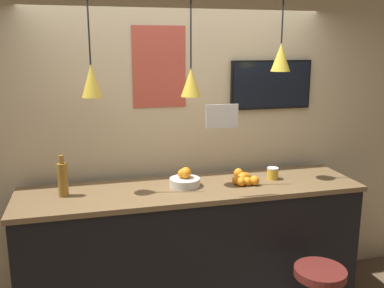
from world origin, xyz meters
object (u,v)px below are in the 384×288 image
juice_bottle (63,179)px  spread_jar (273,173)px  fruit_bowl (185,179)px  mounted_tv (271,85)px

juice_bottle → spread_jar: 1.69m
fruit_bowl → mounted_tv: size_ratio=0.32×
juice_bottle → spread_jar: bearing=0.0°
fruit_bowl → spread_jar: fruit_bowl is taller
fruit_bowl → mounted_tv: (0.88, 0.36, 0.69)m
juice_bottle → mounted_tv: 1.95m
juice_bottle → fruit_bowl: bearing=0.2°
fruit_bowl → spread_jar: size_ratio=2.46×
spread_jar → mounted_tv: size_ratio=0.13×
fruit_bowl → juice_bottle: (-0.93, -0.00, 0.07)m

